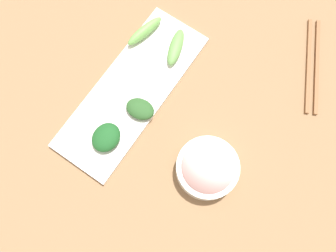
# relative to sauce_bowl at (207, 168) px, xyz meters

# --- Properties ---
(tabletop) EXTENTS (2.10, 2.10, 0.02)m
(tabletop) POSITION_rel_sauce_bowl_xyz_m (0.13, -0.03, -0.03)
(tabletop) COLOR #8E6D4A
(tabletop) RESTS_ON ground
(sauce_bowl) EXTENTS (0.13, 0.13, 0.05)m
(sauce_bowl) POSITION_rel_sauce_bowl_xyz_m (0.00, 0.00, 0.00)
(sauce_bowl) COLOR white
(sauce_bowl) RESTS_ON tabletop
(serving_plate) EXTENTS (0.14, 0.40, 0.01)m
(serving_plate) POSITION_rel_sauce_bowl_xyz_m (0.23, -0.05, -0.02)
(serving_plate) COLOR white
(serving_plate) RESTS_ON tabletop
(broccoli_stalk_0) EXTENTS (0.06, 0.10, 0.02)m
(broccoli_stalk_0) POSITION_rel_sauce_bowl_xyz_m (0.20, -0.19, -0.00)
(broccoli_stalk_0) COLOR #68A251
(broccoli_stalk_0) RESTS_ON serving_plate
(broccoli_leafy_1) EXTENTS (0.06, 0.07, 0.03)m
(broccoli_leafy_1) POSITION_rel_sauce_bowl_xyz_m (0.21, 0.06, 0.00)
(broccoli_leafy_1) COLOR #1C5724
(broccoli_leafy_1) RESTS_ON serving_plate
(broccoli_leafy_2) EXTENTS (0.07, 0.05, 0.02)m
(broccoli_leafy_2) POSITION_rel_sauce_bowl_xyz_m (0.18, -0.03, -0.00)
(broccoli_leafy_2) COLOR #2C5B29
(broccoli_leafy_2) RESTS_ON serving_plate
(broccoli_stalk_3) EXTENTS (0.04, 0.10, 0.03)m
(broccoli_stalk_3) POSITION_rel_sauce_bowl_xyz_m (0.28, -0.18, 0.00)
(broccoli_stalk_3) COLOR #74BA58
(broccoli_stalk_3) RESTS_ON serving_plate
(chopsticks) EXTENTS (0.13, 0.22, 0.01)m
(chopsticks) POSITION_rel_sauce_bowl_xyz_m (-0.07, -0.33, -0.02)
(chopsticks) COLOR brown
(chopsticks) RESTS_ON tabletop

